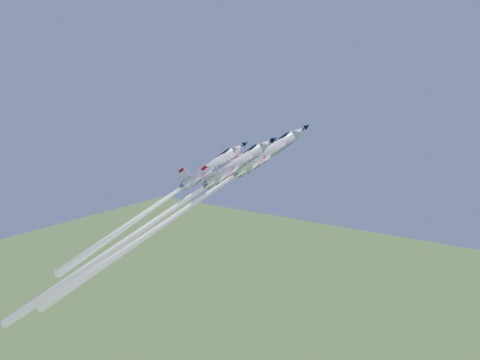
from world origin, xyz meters
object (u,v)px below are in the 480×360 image
Objects in this scene: jet_left at (144,229)px; jet_right at (136,233)px; jet_slot at (152,208)px; jet_lead at (171,219)px.

jet_right reaches higher than jet_left.
jet_right is 5.59m from jet_slot.
jet_left is 1.04× the size of jet_right.
jet_lead is 4.89m from jet_slot.
jet_left is (-9.31, 1.80, -4.03)m from jet_lead.
jet_left is 1.50× the size of jet_slot.
jet_right is (6.60, -8.53, 2.31)m from jet_left.
jet_slot is at bearing -45.87° from jet_lead.
jet_slot is at bearing 26.60° from jet_left.
jet_lead is 7.45m from jet_right.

